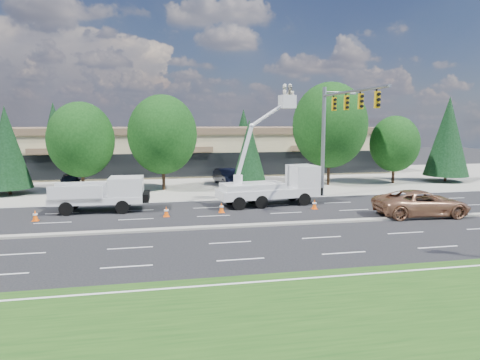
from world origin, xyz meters
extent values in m
plane|color=black|center=(0.00, 0.00, 0.00)|extent=(140.00, 140.00, 0.00)
cube|color=gray|center=(0.00, 20.00, 0.01)|extent=(140.00, 22.00, 0.01)
cube|color=#194012|center=(0.00, -13.00, 0.01)|extent=(140.00, 10.00, 0.01)
cube|color=gray|center=(0.00, 0.00, 0.06)|extent=(120.00, 0.55, 0.12)
cube|color=tan|center=(0.00, 30.00, 2.50)|extent=(50.00, 15.00, 5.00)
cube|color=brown|center=(0.00, 30.00, 5.15)|extent=(50.40, 15.40, 0.70)
cube|color=black|center=(0.00, 22.45, 1.50)|extent=(48.00, 0.12, 2.60)
cylinder|color=#332114|center=(-16.00, 15.00, 0.40)|extent=(0.26, 0.26, 0.80)
cone|color=black|center=(-16.00, 15.00, 4.04)|extent=(3.82, 3.82, 6.98)
cylinder|color=#332114|center=(-10.00, 15.00, 1.28)|extent=(0.28, 0.28, 2.57)
ellipsoid|color=black|center=(-10.00, 15.00, 4.64)|extent=(5.71, 5.71, 6.57)
cylinder|color=#332114|center=(-3.00, 15.00, 1.40)|extent=(0.28, 0.28, 2.80)
ellipsoid|color=black|center=(-3.00, 15.00, 5.05)|extent=(6.22, 6.22, 7.15)
cylinder|color=#332114|center=(5.00, 15.00, 0.40)|extent=(0.26, 0.26, 0.80)
cone|color=black|center=(5.00, 15.00, 3.44)|extent=(3.25, 3.25, 5.94)
cylinder|color=#332114|center=(13.00, 15.00, 1.62)|extent=(0.28, 0.28, 3.24)
ellipsoid|color=black|center=(13.00, 15.00, 5.86)|extent=(7.21, 7.21, 8.29)
cylinder|color=#332114|center=(20.00, 15.00, 1.10)|extent=(0.28, 0.28, 2.21)
ellipsoid|color=black|center=(20.00, 15.00, 3.99)|extent=(4.91, 4.91, 5.64)
cylinder|color=#332114|center=(26.00, 15.00, 0.40)|extent=(0.26, 0.26, 0.80)
cone|color=black|center=(26.00, 15.00, 4.71)|extent=(4.45, 4.45, 8.13)
cylinder|color=#332114|center=(-18.00, 42.00, 0.40)|extent=(0.26, 0.26, 0.80)
cone|color=black|center=(-18.00, 42.00, 4.84)|extent=(4.58, 4.58, 8.36)
cylinder|color=#332114|center=(-4.00, 42.00, 0.40)|extent=(0.26, 0.26, 0.80)
cone|color=black|center=(-4.00, 42.00, 5.22)|extent=(4.94, 4.94, 9.02)
cylinder|color=#332114|center=(10.00, 42.00, 0.40)|extent=(0.26, 0.26, 0.80)
cone|color=black|center=(10.00, 42.00, 4.40)|extent=(4.16, 4.16, 7.60)
cylinder|color=#332114|center=(22.00, 42.00, 0.40)|extent=(0.26, 0.26, 0.80)
cone|color=black|center=(22.00, 42.00, 4.89)|extent=(4.62, 4.62, 8.44)
cylinder|color=gray|center=(10.00, 9.20, 4.50)|extent=(0.32, 0.32, 9.00)
cylinder|color=gray|center=(10.00, 4.20, 8.30)|extent=(0.20, 10.00, 0.20)
cylinder|color=gray|center=(11.30, 9.20, 8.60)|extent=(2.60, 0.12, 0.12)
cube|color=gold|center=(10.00, 7.20, 7.55)|extent=(0.32, 0.22, 1.05)
cube|color=gold|center=(10.00, 5.00, 7.55)|extent=(0.32, 0.22, 1.05)
cube|color=gold|center=(10.00, 2.80, 7.55)|extent=(0.32, 0.22, 1.05)
cube|color=gold|center=(10.00, 0.60, 7.55)|extent=(0.32, 0.22, 1.05)
cube|color=white|center=(-7.68, 6.20, 0.88)|extent=(6.27, 2.47, 0.46)
cube|color=white|center=(-5.72, 6.14, 1.60)|extent=(2.34, 2.29, 1.55)
cube|color=black|center=(-5.05, 6.12, 1.81)|extent=(0.15, 1.96, 1.03)
cube|color=white|center=(-8.89, 7.22, 1.39)|extent=(3.52, 0.42, 1.14)
cube|color=white|center=(-8.95, 5.26, 1.39)|extent=(3.52, 0.42, 1.14)
cube|color=white|center=(4.52, 6.20, 0.95)|extent=(7.83, 3.27, 0.66)
cube|color=white|center=(7.34, 6.58, 1.95)|extent=(2.18, 2.46, 1.90)
cube|color=black|center=(8.05, 6.68, 2.09)|extent=(0.33, 1.89, 1.14)
cube|color=white|center=(3.30, 6.03, 1.47)|extent=(4.81, 2.77, 0.47)
cylinder|color=white|center=(2.17, 5.88, 1.99)|extent=(0.66, 0.66, 0.76)
cube|color=white|center=(5.97, 6.40, 7.65)|extent=(1.15, 0.99, 1.02)
imported|color=beige|center=(5.76, 6.37, 8.03)|extent=(0.47, 0.64, 1.64)
imported|color=beige|center=(6.17, 6.42, 8.03)|extent=(0.72, 0.87, 1.64)
ellipsoid|color=white|center=(5.76, 6.37, 8.87)|extent=(0.25, 0.25, 0.17)
ellipsoid|color=white|center=(6.17, 6.42, 8.87)|extent=(0.25, 0.25, 0.17)
cube|color=#FE5708|center=(-11.18, 3.99, 0.01)|extent=(0.40, 0.40, 0.03)
cone|color=#FE5708|center=(-11.18, 3.99, 0.35)|extent=(0.36, 0.36, 0.70)
cylinder|color=white|center=(-11.18, 3.99, 0.42)|extent=(0.29, 0.29, 0.10)
cube|color=#FE5708|center=(-3.06, 3.65, 0.01)|extent=(0.40, 0.40, 0.03)
cone|color=#FE5708|center=(-3.06, 3.65, 0.35)|extent=(0.36, 0.36, 0.70)
cylinder|color=white|center=(-3.06, 3.65, 0.42)|extent=(0.29, 0.29, 0.10)
cube|color=#FE5708|center=(0.69, 4.20, 0.01)|extent=(0.40, 0.40, 0.03)
cone|color=#FE5708|center=(0.69, 4.20, 0.35)|extent=(0.36, 0.36, 0.70)
cylinder|color=white|center=(0.69, 4.20, 0.42)|extent=(0.29, 0.29, 0.10)
cube|color=#FE5708|center=(7.39, 4.11, 0.01)|extent=(0.40, 0.40, 0.03)
cone|color=#FE5708|center=(7.39, 4.11, 0.35)|extent=(0.36, 0.36, 0.70)
cylinder|color=white|center=(7.39, 4.11, 0.42)|extent=(0.29, 0.29, 0.10)
imported|color=#A87351|center=(13.50, 0.60, 0.85)|extent=(6.34, 3.28, 1.71)
imported|color=black|center=(-11.37, 16.74, 0.75)|extent=(2.68, 4.70, 1.51)
imported|color=black|center=(3.25, 17.30, 0.80)|extent=(2.36, 5.06, 1.60)
camera|label=1|loc=(-3.64, -24.28, 6.17)|focal=32.00mm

